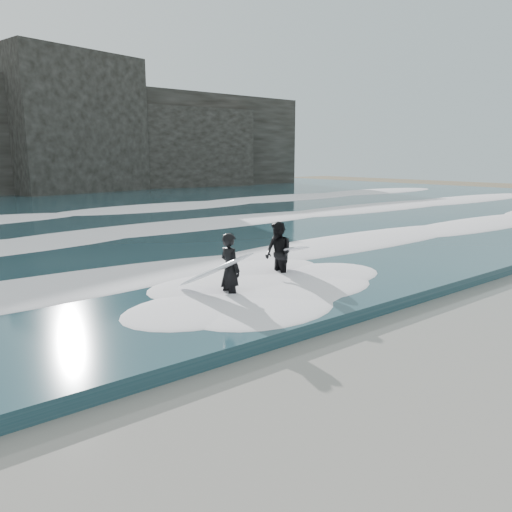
% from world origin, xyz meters
% --- Properties ---
extents(ground, '(120.00, 120.00, 0.00)m').
position_xyz_m(ground, '(0.00, 0.00, 0.00)').
color(ground, brown).
rests_on(ground, ground).
extents(sea, '(90.00, 52.00, 0.30)m').
position_xyz_m(sea, '(0.00, 29.00, 0.15)').
color(sea, '#1E3D47').
rests_on(sea, ground).
extents(foam_near, '(60.00, 3.20, 0.20)m').
position_xyz_m(foam_near, '(0.00, 9.00, 0.40)').
color(foam_near, white).
rests_on(foam_near, sea).
extents(foam_mid, '(60.00, 4.00, 0.24)m').
position_xyz_m(foam_mid, '(0.00, 16.00, 0.42)').
color(foam_mid, white).
rests_on(foam_mid, sea).
extents(foam_far, '(60.00, 4.80, 0.30)m').
position_xyz_m(foam_far, '(0.00, 25.00, 0.45)').
color(foam_far, white).
rests_on(foam_far, sea).
extents(surfer_left, '(1.32, 2.20, 1.74)m').
position_xyz_m(surfer_left, '(-0.75, 5.80, 0.88)').
color(surfer_left, black).
rests_on(surfer_left, ground).
extents(surfer_right, '(1.41, 2.23, 1.74)m').
position_xyz_m(surfer_right, '(1.59, 6.54, 0.88)').
color(surfer_right, black).
rests_on(surfer_right, ground).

